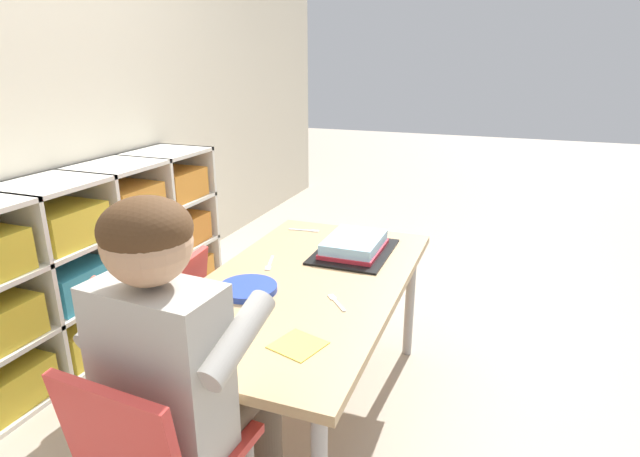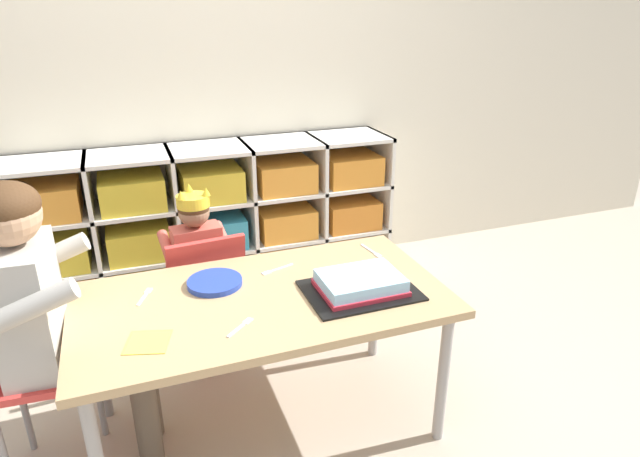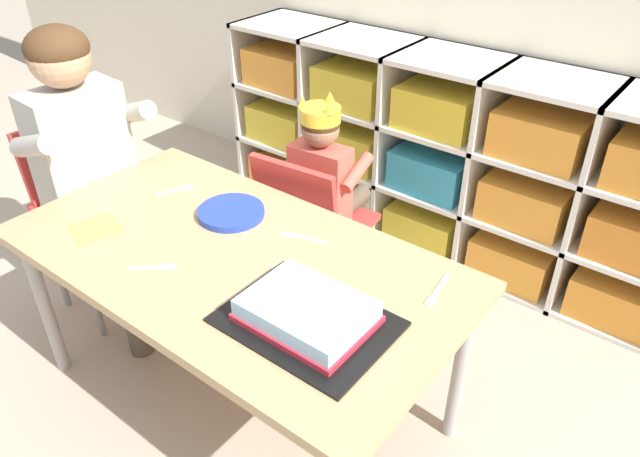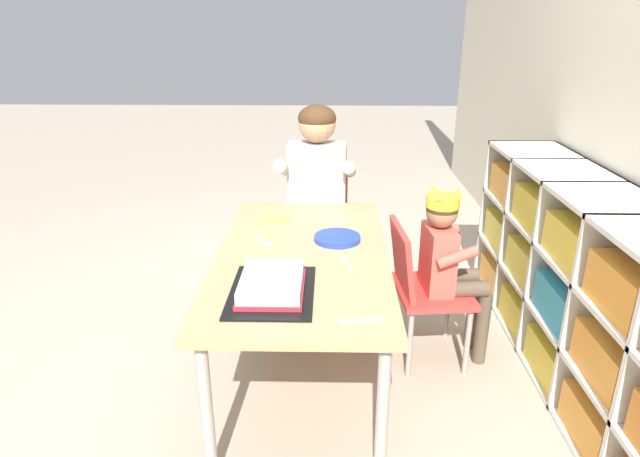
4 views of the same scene
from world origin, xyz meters
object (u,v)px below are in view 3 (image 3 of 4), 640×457
(child_with_crown, at_px, (327,175))
(fork_beside_plate_stack, at_px, (157,267))
(classroom_chair_adult_side, at_px, (86,198))
(activity_table, at_px, (233,269))
(birthday_cake_on_tray, at_px, (307,314))
(paper_plate_stack, at_px, (231,212))
(fork_at_table_front_edge, at_px, (437,291))
(adult_helper_seated, at_px, (91,154))
(fork_near_cake_tray, at_px, (301,237))
(fork_scattered_mid_table, at_px, (178,189))
(classroom_chair_blue, at_px, (310,219))

(child_with_crown, relative_size, fork_beside_plate_stack, 7.94)
(classroom_chair_adult_side, bearing_deg, activity_table, -89.58)
(classroom_chair_adult_side, height_order, fork_beside_plate_stack, classroom_chair_adult_side)
(birthday_cake_on_tray, height_order, paper_plate_stack, birthday_cake_on_tray)
(fork_at_table_front_edge, bearing_deg, adult_helper_seated, 89.58)
(birthday_cake_on_tray, xyz_separation_m, paper_plate_stack, (-0.48, 0.23, -0.02))
(adult_helper_seated, xyz_separation_m, fork_at_table_front_edge, (1.19, 0.16, -0.09))
(activity_table, xyz_separation_m, birthday_cake_on_tray, (0.34, -0.09, 0.08))
(fork_near_cake_tray, distance_m, fork_scattered_mid_table, 0.49)
(classroom_chair_blue, distance_m, classroom_chair_adult_side, 0.80)
(birthday_cake_on_tray, bearing_deg, fork_beside_plate_stack, -170.34)
(classroom_chair_blue, xyz_separation_m, fork_scattered_mid_table, (-0.25, -0.36, 0.20))
(birthday_cake_on_tray, relative_size, fork_near_cake_tray, 2.85)
(paper_plate_stack, bearing_deg, fork_scattered_mid_table, 178.72)
(child_with_crown, bearing_deg, paper_plate_stack, 85.39)
(adult_helper_seated, bearing_deg, classroom_chair_blue, -44.59)
(adult_helper_seated, distance_m, fork_scattered_mid_table, 0.32)
(classroom_chair_blue, height_order, adult_helper_seated, adult_helper_seated)
(activity_table, xyz_separation_m, adult_helper_seated, (-0.67, 0.04, 0.14))
(paper_plate_stack, bearing_deg, adult_helper_seated, -168.72)
(birthday_cake_on_tray, bearing_deg, fork_at_table_front_edge, 57.23)
(birthday_cake_on_tray, height_order, fork_scattered_mid_table, birthday_cake_on_tray)
(child_with_crown, bearing_deg, birthday_cake_on_tray, 119.05)
(birthday_cake_on_tray, xyz_separation_m, fork_beside_plate_stack, (-0.45, -0.08, -0.03))
(activity_table, xyz_separation_m, classroom_chair_blue, (-0.14, 0.51, -0.15))
(child_with_crown, height_order, birthday_cake_on_tray, child_with_crown)
(child_with_crown, distance_m, adult_helper_seated, 0.80)
(classroom_chair_adult_side, bearing_deg, birthday_cake_on_tray, -93.08)
(activity_table, height_order, fork_at_table_front_edge, fork_at_table_front_edge)
(adult_helper_seated, relative_size, birthday_cake_on_tray, 2.70)
(activity_table, bearing_deg, adult_helper_seated, 176.82)
(fork_beside_plate_stack, bearing_deg, classroom_chair_blue, -128.80)
(child_with_crown, relative_size, fork_at_table_front_edge, 5.74)
(activity_table, distance_m, birthday_cake_on_tray, 0.36)
(fork_near_cake_tray, xyz_separation_m, fork_scattered_mid_table, (-0.49, -0.03, 0.00))
(child_with_crown, xyz_separation_m, classroom_chair_adult_side, (-0.64, -0.58, -0.05))
(activity_table, relative_size, fork_beside_plate_stack, 12.58)
(classroom_chair_blue, xyz_separation_m, fork_beside_plate_stack, (0.02, -0.68, 0.20))
(paper_plate_stack, xyz_separation_m, fork_scattered_mid_table, (-0.25, 0.01, -0.01))
(birthday_cake_on_tray, relative_size, fork_beside_plate_stack, 3.83)
(adult_helper_seated, xyz_separation_m, fork_beside_plate_stack, (0.56, -0.20, -0.09))
(paper_plate_stack, distance_m, fork_at_table_front_edge, 0.67)
(classroom_chair_blue, distance_m, fork_at_table_front_edge, 0.76)
(fork_beside_plate_stack, bearing_deg, fork_at_table_front_edge, 169.07)
(fork_beside_plate_stack, relative_size, fork_at_table_front_edge, 0.72)
(adult_helper_seated, relative_size, fork_near_cake_tray, 7.70)
(classroom_chair_adult_side, relative_size, fork_at_table_front_edge, 5.03)
(classroom_chair_blue, height_order, paper_plate_stack, classroom_chair_blue)
(paper_plate_stack, xyz_separation_m, fork_near_cake_tray, (0.24, 0.04, -0.01))
(child_with_crown, relative_size, birthday_cake_on_tray, 2.07)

